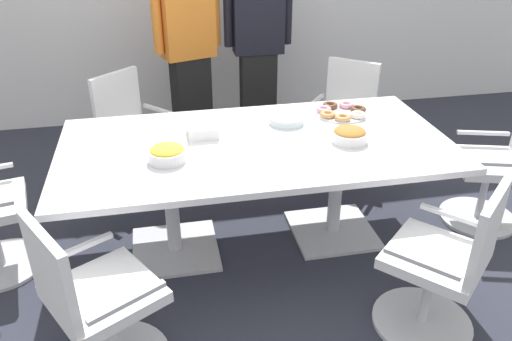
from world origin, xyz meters
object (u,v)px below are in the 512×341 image
(plate_stack, at_px, (287,120))
(office_chair_0, at_px, (95,308))
(conference_table, at_px, (256,160))
(person_standing_1, at_px, (258,43))
(donut_platter, at_px, (341,112))
(snack_bowl_pretzels, at_px, (350,135))
(office_chair_4, at_px, (134,138))
(napkin_pile, at_px, (203,130))
(office_chair_1, at_px, (444,269))
(snack_bowl_chips_yellow, at_px, (167,153))
(office_chair_2, at_px, (497,170))
(person_standing_0, at_px, (189,47))
(office_chair_3, at_px, (343,124))

(plate_stack, bearing_deg, office_chair_0, -136.06)
(conference_table, relative_size, person_standing_1, 1.35)
(office_chair_0, bearing_deg, donut_platter, 97.14)
(snack_bowl_pretzels, bearing_deg, donut_platter, 76.71)
(person_standing_1, height_order, snack_bowl_pretzels, person_standing_1)
(donut_platter, distance_m, plate_stack, 0.42)
(snack_bowl_pretzels, distance_m, donut_platter, 0.44)
(conference_table, height_order, office_chair_4, office_chair_4)
(office_chair_0, distance_m, snack_bowl_pretzels, 1.76)
(donut_platter, bearing_deg, napkin_pile, -170.62)
(office_chair_0, bearing_deg, office_chair_1, 57.54)
(snack_bowl_pretzels, bearing_deg, office_chair_4, 141.49)
(person_standing_1, bearing_deg, snack_bowl_chips_yellow, 64.39)
(office_chair_2, height_order, donut_platter, office_chair_2)
(office_chair_4, distance_m, person_standing_0, 0.97)
(person_standing_1, relative_size, napkin_pile, 9.44)
(office_chair_0, height_order, plate_stack, office_chair_0)
(office_chair_2, distance_m, person_standing_1, 2.26)
(person_standing_1, bearing_deg, snack_bowl_pretzels, 97.78)
(office_chair_0, xyz_separation_m, office_chair_1, (1.73, -0.07, 0.00))
(napkin_pile, bearing_deg, office_chair_3, 31.35)
(office_chair_3, height_order, napkin_pile, office_chair_3)
(office_chair_2, xyz_separation_m, napkin_pile, (-2.01, 0.23, 0.38))
(office_chair_1, bearing_deg, snack_bowl_pretzels, 61.55)
(snack_bowl_chips_yellow, relative_size, plate_stack, 0.94)
(snack_bowl_pretzels, bearing_deg, napkin_pile, 163.23)
(office_chair_3, xyz_separation_m, plate_stack, (-0.67, -0.67, 0.37))
(office_chair_4, relative_size, person_standing_1, 0.51)
(office_chair_3, relative_size, donut_platter, 2.59)
(office_chair_0, relative_size, person_standing_0, 0.51)
(office_chair_4, bearing_deg, snack_bowl_chips_yellow, 60.05)
(conference_table, xyz_separation_m, snack_bowl_pretzels, (0.57, -0.10, 0.17))
(office_chair_4, height_order, snack_bowl_chips_yellow, office_chair_4)
(snack_bowl_chips_yellow, bearing_deg, person_standing_0, 81.00)
(person_standing_1, relative_size, plate_stack, 7.56)
(donut_platter, relative_size, plate_stack, 1.49)
(conference_table, bearing_deg, office_chair_1, -51.19)
(napkin_pile, bearing_deg, office_chair_1, -46.12)
(plate_stack, distance_m, napkin_pile, 0.58)
(office_chair_2, distance_m, napkin_pile, 2.06)
(office_chair_1, bearing_deg, office_chair_3, 43.23)
(napkin_pile, bearing_deg, snack_bowl_pretzels, -16.77)
(plate_stack, bearing_deg, office_chair_2, -12.73)
(office_chair_1, bearing_deg, snack_bowl_chips_yellow, 105.74)
(conference_table, height_order, snack_bowl_pretzels, snack_bowl_pretzels)
(conference_table, xyz_separation_m, napkin_pile, (-0.31, 0.16, 0.16))
(person_standing_0, xyz_separation_m, snack_bowl_pretzels, (0.84, -1.70, -0.15))
(office_chair_1, height_order, napkin_pile, office_chair_1)
(conference_table, distance_m, snack_bowl_pretzels, 0.60)
(donut_platter, height_order, napkin_pile, napkin_pile)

